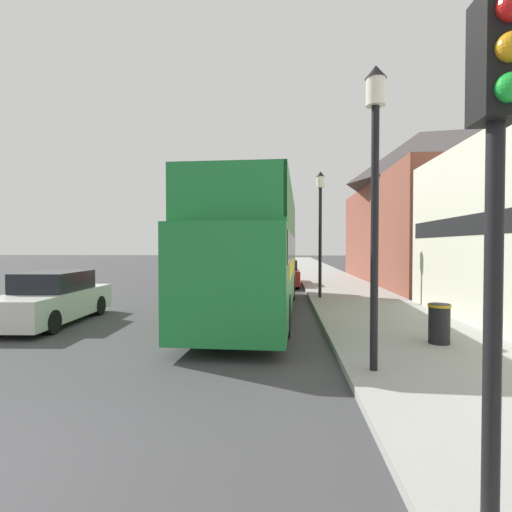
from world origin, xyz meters
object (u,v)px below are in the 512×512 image
parked_car_far_side (53,299)px  traffic_signal (497,146)px  lamp_post_second (320,212)px  tour_bus (256,260)px  parked_car_ahead_of_bus (282,274)px  lamp_post_nearest (375,163)px  litter_bin (439,322)px

parked_car_far_side → traffic_signal: bearing=132.1°
parked_car_far_side → lamp_post_second: size_ratio=0.90×
tour_bus → lamp_post_second: lamp_post_second is taller
lamp_post_second → parked_car_ahead_of_bus: bearing=105.1°
lamp_post_nearest → lamp_post_second: 9.61m
parked_car_ahead_of_bus → traffic_signal: size_ratio=1.21×
traffic_signal → litter_bin: bearing=72.4°
parked_car_ahead_of_bus → litter_bin: size_ratio=5.37×
tour_bus → parked_car_ahead_of_bus: bearing=87.4°
lamp_post_second → litter_bin: lamp_post_second is taller
parked_car_ahead_of_bus → traffic_signal: (1.56, -19.52, 2.23)m
litter_bin → lamp_post_second: bearing=103.8°
litter_bin → tour_bus: bearing=134.2°
tour_bus → lamp_post_second: 4.44m
parked_car_ahead_of_bus → lamp_post_nearest: (1.64, -15.52, 2.93)m
lamp_post_nearest → traffic_signal: bearing=-91.1°
parked_car_ahead_of_bus → parked_car_far_side: (-6.58, -11.25, -0.00)m
traffic_signal → litter_bin: traffic_signal is taller
parked_car_far_side → traffic_signal: (8.14, -8.27, 2.23)m
litter_bin → traffic_signal: bearing=-107.6°
tour_bus → parked_car_ahead_of_bus: (0.81, 9.14, -1.08)m
parked_car_ahead_of_bus → lamp_post_nearest: 15.88m
parked_car_ahead_of_bus → litter_bin: bearing=-76.4°
lamp_post_nearest → lamp_post_second: (-0.04, 9.61, 0.02)m
parked_car_far_side → lamp_post_nearest: size_ratio=0.91×
lamp_post_second → traffic_signal: bearing=-90.2°
tour_bus → lamp_post_second: size_ratio=2.22×
parked_car_ahead_of_bus → lamp_post_nearest: lamp_post_nearest is taller
parked_car_far_side → lamp_post_second: (8.18, 5.33, 2.96)m
parked_car_ahead_of_bus → traffic_signal: 19.71m
traffic_signal → litter_bin: size_ratio=4.43×
parked_car_ahead_of_bus → tour_bus: bearing=-95.8°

